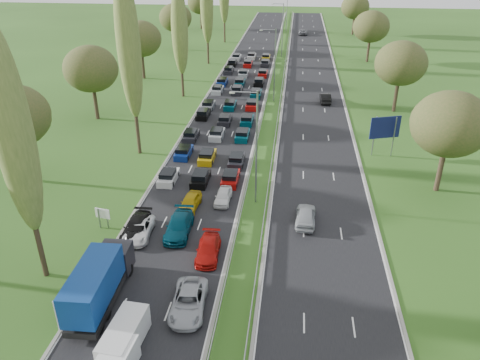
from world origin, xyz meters
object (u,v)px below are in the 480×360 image
(blue_lorry, at_px, (99,281))
(white_van_rear, at_px, (125,335))
(near_car_3, at_px, (136,227))
(info_sign, at_px, (103,216))
(direction_sign, at_px, (385,129))
(near_car_2, at_px, (139,230))

(blue_lorry, bearing_deg, white_van_rear, -52.33)
(near_car_3, distance_m, white_van_rear, 13.70)
(near_car_3, relative_size, white_van_rear, 1.07)
(blue_lorry, relative_size, info_sign, 4.19)
(near_car_3, bearing_deg, white_van_rear, -75.48)
(near_car_3, distance_m, info_sign, 3.52)
(direction_sign, bearing_deg, blue_lorry, -129.57)
(near_car_2, xyz_separation_m, white_van_rear, (3.21, -12.91, 0.29))
(info_sign, bearing_deg, near_car_2, -14.43)
(near_car_3, distance_m, direction_sign, 33.17)
(near_car_2, relative_size, near_car_3, 0.96)
(blue_lorry, distance_m, info_sign, 10.57)
(near_car_3, xyz_separation_m, info_sign, (-3.40, 0.65, 0.61))
(info_sign, bearing_deg, blue_lorry, -69.58)
(info_sign, bearing_deg, near_car_3, -10.83)
(info_sign, relative_size, direction_sign, 0.40)
(near_car_3, relative_size, blue_lorry, 0.58)
(near_car_2, distance_m, near_car_3, 0.48)
(near_car_2, relative_size, blue_lorry, 0.56)
(near_car_2, bearing_deg, direction_sign, 37.16)
(white_van_rear, bearing_deg, blue_lorry, 134.09)
(near_car_2, height_order, white_van_rear, white_van_rear)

